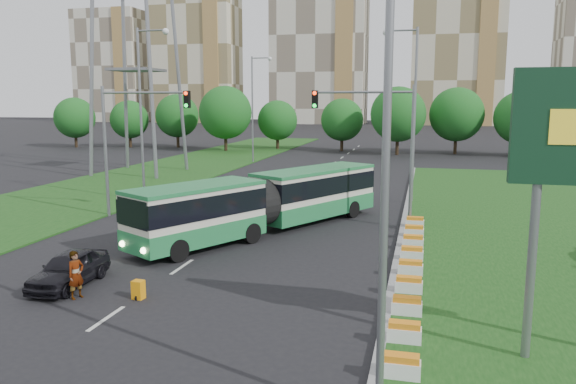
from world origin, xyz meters
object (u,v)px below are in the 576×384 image
(traffic_mast_median, at_px, (383,133))
(traffic_mast_left, at_px, (128,130))
(articulated_bus, at_px, (261,201))
(car_left_near, at_px, (69,269))
(car_left_far, at_px, (200,195))
(shopping_trolley, at_px, (138,290))
(pedestrian, at_px, (76,275))

(traffic_mast_median, distance_m, traffic_mast_left, 15.19)
(traffic_mast_left, bearing_deg, articulated_bus, -10.97)
(articulated_bus, height_order, car_left_near, articulated_bus)
(traffic_mast_median, relative_size, car_left_far, 1.68)
(car_left_far, bearing_deg, shopping_trolley, -73.45)
(car_left_far, bearing_deg, traffic_mast_median, -14.13)
(car_left_far, bearing_deg, pedestrian, -80.63)
(traffic_mast_left, height_order, articulated_bus, traffic_mast_left)
(traffic_mast_median, distance_m, articulated_bus, 7.81)
(pedestrian, bearing_deg, traffic_mast_median, -14.42)
(traffic_mast_median, relative_size, pedestrian, 4.50)
(articulated_bus, relative_size, car_left_near, 4.15)
(traffic_mast_median, height_order, shopping_trolley, traffic_mast_median)
(car_left_near, distance_m, car_left_far, 16.82)
(traffic_mast_median, bearing_deg, shopping_trolley, -118.60)
(traffic_mast_median, distance_m, car_left_far, 13.69)
(traffic_mast_median, height_order, traffic_mast_left, same)
(car_left_far, relative_size, shopping_trolley, 6.89)
(articulated_bus, distance_m, pedestrian, 12.35)
(articulated_bus, height_order, shopping_trolley, articulated_bus)
(shopping_trolley, bearing_deg, pedestrian, -161.73)
(traffic_mast_left, xyz_separation_m, shopping_trolley, (7.50, -13.04, -5.01))
(traffic_mast_median, distance_m, pedestrian, 18.11)
(car_left_far, bearing_deg, articulated_bus, -43.83)
(traffic_mast_median, xyz_separation_m, traffic_mast_left, (-15.16, -1.00, 0.00))
(car_left_far, xyz_separation_m, shopping_trolley, (4.79, -17.45, -0.44))
(traffic_mast_median, xyz_separation_m, car_left_far, (-12.45, 3.41, -4.57))
(car_left_near, bearing_deg, car_left_far, 93.19)
(traffic_mast_left, bearing_deg, shopping_trolley, -60.08)
(traffic_mast_left, distance_m, shopping_trolley, 15.86)
(articulated_bus, xyz_separation_m, car_left_far, (-6.11, 6.12, -0.89))
(traffic_mast_median, bearing_deg, traffic_mast_left, -176.23)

